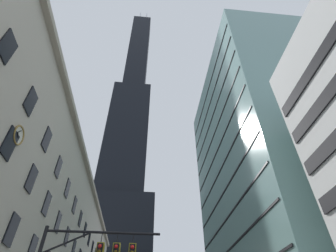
# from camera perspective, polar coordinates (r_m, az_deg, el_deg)

# --- Properties ---
(dark_skyscraper) EXTENTS (28.43, 28.43, 213.89)m
(dark_skyscraper) POSITION_cam_1_polar(r_m,az_deg,el_deg) (122.27, -9.71, -8.60)
(dark_skyscraper) COLOR black
(dark_skyscraper) RESTS_ON ground
(glass_office_midrise) EXTENTS (19.21, 31.97, 48.84)m
(glass_office_midrise) POSITION_cam_1_polar(r_m,az_deg,el_deg) (48.44, 22.42, -9.39)
(glass_office_midrise) COLOR gray
(glass_office_midrise) RESTS_ON ground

